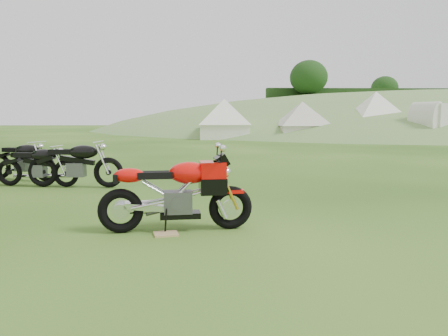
{
  "coord_description": "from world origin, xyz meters",
  "views": [
    {
      "loc": [
        -0.55,
        -6.41,
        1.37
      ],
      "look_at": [
        -0.24,
        0.4,
        0.56
      ],
      "focal_mm": 35.0,
      "sensor_mm": 36.0,
      "label": 1
    }
  ],
  "objects_px": {
    "vintage_moto_a": "(37,165)",
    "tent_left": "(224,118)",
    "sport_motorcycle": "(176,188)",
    "plywood_board": "(166,234)",
    "vintage_moto_c": "(22,159)",
    "vintage_moto_b": "(75,163)",
    "tent_mid": "(302,119)",
    "tent_right": "(375,116)"
  },
  "relations": [
    {
      "from": "plywood_board",
      "to": "vintage_moto_a",
      "type": "xyz_separation_m",
      "value": [
        -2.82,
        3.63,
        0.42
      ]
    },
    {
      "from": "sport_motorcycle",
      "to": "tent_right",
      "type": "relative_size",
      "value": 0.55
    },
    {
      "from": "plywood_board",
      "to": "vintage_moto_b",
      "type": "xyz_separation_m",
      "value": [
        -2.04,
        3.49,
        0.47
      ]
    },
    {
      "from": "vintage_moto_b",
      "to": "vintage_moto_c",
      "type": "distance_m",
      "value": 1.75
    },
    {
      "from": "sport_motorcycle",
      "to": "tent_right",
      "type": "distance_m",
      "value": 23.52
    },
    {
      "from": "plywood_board",
      "to": "vintage_moto_b",
      "type": "distance_m",
      "value": 4.07
    },
    {
      "from": "sport_motorcycle",
      "to": "vintage_moto_a",
      "type": "distance_m",
      "value": 4.52
    },
    {
      "from": "plywood_board",
      "to": "vintage_moto_c",
      "type": "height_order",
      "value": "vintage_moto_c"
    },
    {
      "from": "sport_motorcycle",
      "to": "plywood_board",
      "type": "bearing_deg",
      "value": -126.87
    },
    {
      "from": "vintage_moto_a",
      "to": "tent_right",
      "type": "bearing_deg",
      "value": 61.89
    },
    {
      "from": "vintage_moto_a",
      "to": "tent_mid",
      "type": "xyz_separation_m",
      "value": [
        8.99,
        16.88,
        0.75
      ]
    },
    {
      "from": "vintage_moto_c",
      "to": "vintage_moto_a",
      "type": "bearing_deg",
      "value": -31.01
    },
    {
      "from": "tent_mid",
      "to": "tent_right",
      "type": "xyz_separation_m",
      "value": [
        4.6,
        0.63,
        0.19
      ]
    },
    {
      "from": "vintage_moto_a",
      "to": "vintage_moto_c",
      "type": "bearing_deg",
      "value": 135.94
    },
    {
      "from": "sport_motorcycle",
      "to": "tent_left",
      "type": "bearing_deg",
      "value": 80.13
    },
    {
      "from": "tent_mid",
      "to": "vintage_moto_a",
      "type": "bearing_deg",
      "value": -119.15
    },
    {
      "from": "vintage_moto_c",
      "to": "tent_right",
      "type": "distance_m",
      "value": 21.91
    },
    {
      "from": "tent_left",
      "to": "sport_motorcycle",
      "type": "bearing_deg",
      "value": -93.49
    },
    {
      "from": "sport_motorcycle",
      "to": "vintage_moto_b",
      "type": "bearing_deg",
      "value": 117.33
    },
    {
      "from": "sport_motorcycle",
      "to": "tent_mid",
      "type": "relative_size",
      "value": 0.64
    },
    {
      "from": "tent_left",
      "to": "tent_right",
      "type": "relative_size",
      "value": 0.9
    },
    {
      "from": "plywood_board",
      "to": "vintage_moto_b",
      "type": "bearing_deg",
      "value": 120.29
    },
    {
      "from": "vintage_moto_c",
      "to": "plywood_board",
      "type": "bearing_deg",
      "value": -29.74
    },
    {
      "from": "vintage_moto_c",
      "to": "sport_motorcycle",
      "type": "bearing_deg",
      "value": -27.65
    },
    {
      "from": "vintage_moto_a",
      "to": "tent_left",
      "type": "height_order",
      "value": "tent_left"
    },
    {
      "from": "tent_left",
      "to": "tent_right",
      "type": "distance_m",
      "value": 9.13
    },
    {
      "from": "sport_motorcycle",
      "to": "vintage_moto_b",
      "type": "distance_m",
      "value": 3.95
    },
    {
      "from": "plywood_board",
      "to": "tent_left",
      "type": "relative_size",
      "value": 0.1
    },
    {
      "from": "sport_motorcycle",
      "to": "vintage_moto_c",
      "type": "relative_size",
      "value": 1.02
    },
    {
      "from": "vintage_moto_b",
      "to": "tent_left",
      "type": "bearing_deg",
      "value": 84.79
    },
    {
      "from": "plywood_board",
      "to": "tent_right",
      "type": "xyz_separation_m",
      "value": [
        10.77,
        21.14,
        1.37
      ]
    },
    {
      "from": "vintage_moto_b",
      "to": "tent_mid",
      "type": "xyz_separation_m",
      "value": [
        8.21,
        17.02,
        0.71
      ]
    },
    {
      "from": "sport_motorcycle",
      "to": "vintage_moto_c",
      "type": "height_order",
      "value": "sport_motorcycle"
    },
    {
      "from": "plywood_board",
      "to": "tent_mid",
      "type": "bearing_deg",
      "value": 73.26
    },
    {
      "from": "tent_right",
      "to": "vintage_moto_c",
      "type": "bearing_deg",
      "value": -133.38
    },
    {
      "from": "plywood_board",
      "to": "tent_mid",
      "type": "xyz_separation_m",
      "value": [
        6.17,
        20.51,
        1.17
      ]
    },
    {
      "from": "sport_motorcycle",
      "to": "tent_left",
      "type": "height_order",
      "value": "tent_left"
    },
    {
      "from": "vintage_moto_a",
      "to": "tent_right",
      "type": "distance_m",
      "value": 22.18
    },
    {
      "from": "vintage_moto_c",
      "to": "tent_right",
      "type": "bearing_deg",
      "value": 72.2
    },
    {
      "from": "vintage_moto_c",
      "to": "tent_left",
      "type": "xyz_separation_m",
      "value": [
        5.11,
        16.95,
        0.79
      ]
    },
    {
      "from": "plywood_board",
      "to": "vintage_moto_a",
      "type": "distance_m",
      "value": 4.62
    },
    {
      "from": "vintage_moto_b",
      "to": "tent_left",
      "type": "height_order",
      "value": "tent_left"
    }
  ]
}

